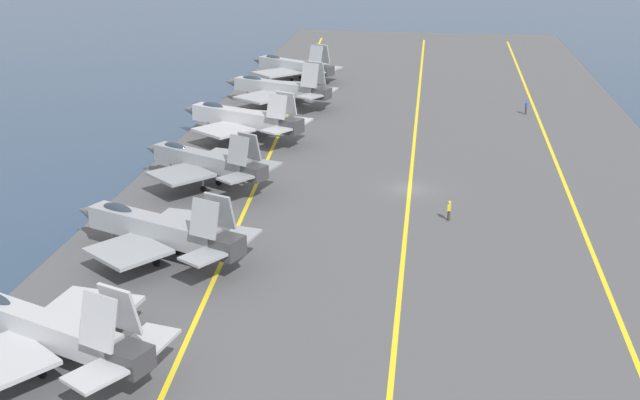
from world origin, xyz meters
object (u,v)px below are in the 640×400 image
object	(u,v)px
parked_jet_sixth	(278,88)
crew_blue_vest	(526,107)
parked_jet_third	(157,229)
crew_yellow_vest	(449,210)
parked_jet_seventh	(292,66)
parked_jet_fourth	(204,161)
parked_jet_second	(43,328)
parked_jet_fifth	(241,118)

from	to	relation	value
parked_jet_sixth	crew_blue_vest	xyz separation A→B (m)	(-0.14, -32.81, -1.48)
parked_jet_third	crew_yellow_vest	world-z (taller)	parked_jet_third
parked_jet_seventh	crew_blue_vest	distance (m)	38.04
parked_jet_fourth	parked_jet_sixth	bearing A→B (deg)	-1.33
parked_jet_sixth	crew_blue_vest	size ratio (longest dim) A/B	8.97
parked_jet_second	crew_blue_vest	bearing A→B (deg)	-27.50
parked_jet_fourth	crew_yellow_vest	xyz separation A→B (m)	(-5.63, -23.15, -1.66)
parked_jet_fourth	parked_jet_seventh	world-z (taller)	parked_jet_fourth
parked_jet_fourth	parked_jet_seventh	xyz separation A→B (m)	(51.04, 0.16, -0.44)
parked_jet_third	parked_jet_sixth	distance (m)	50.23
parked_jet_third	parked_jet_sixth	xyz separation A→B (m)	(50.23, 0.08, 0.10)
parked_jet_fifth	parked_jet_sixth	world-z (taller)	parked_jet_sixth
parked_jet_third	crew_yellow_vest	size ratio (longest dim) A/B	8.92
parked_jet_second	crew_blue_vest	xyz separation A→B (m)	(65.83, -34.28, -1.47)
parked_jet_fourth	crew_blue_vest	bearing A→B (deg)	-45.05
parked_jet_fifth	parked_jet_seventh	bearing A→B (deg)	-0.28
crew_yellow_vest	parked_jet_third	bearing A→B (deg)	116.09
parked_jet_third	parked_jet_fifth	size ratio (longest dim) A/B	0.97
parked_jet_fifth	crew_yellow_vest	distance (m)	32.51
parked_jet_fifth	crew_yellow_vest	world-z (taller)	parked_jet_fifth
parked_jet_sixth	parked_jet_third	bearing A→B (deg)	-179.91
parked_jet_fifth	parked_jet_sixth	distance (m)	16.92
parked_jet_fifth	parked_jet_second	bearing A→B (deg)	179.59
parked_jet_third	parked_jet_fifth	distance (m)	33.36
parked_jet_third	parked_jet_seventh	world-z (taller)	parked_jet_third
parked_jet_fourth	crew_yellow_vest	distance (m)	23.88
parked_jet_third	parked_jet_fourth	xyz separation A→B (m)	(16.54, 0.86, 0.25)
parked_jet_fifth	crew_yellow_vest	xyz separation A→B (m)	(-22.43, -23.48, -1.59)
parked_jet_third	parked_jet_fifth	bearing A→B (deg)	2.05
crew_yellow_vest	parked_jet_seventh	bearing A→B (deg)	22.36
parked_jet_fifth	parked_jet_seventh	world-z (taller)	parked_jet_fifth
parked_jet_second	parked_jet_fifth	world-z (taller)	parked_jet_second
parked_jet_fifth	parked_jet_fourth	bearing A→B (deg)	-178.87
parked_jet_third	parked_jet_sixth	bearing A→B (deg)	0.09
parked_jet_second	parked_jet_sixth	xyz separation A→B (m)	(65.98, -1.47, 0.01)
parked_jet_fifth	parked_jet_seventh	xyz separation A→B (m)	(34.24, -0.17, -0.37)
parked_jet_sixth	parked_jet_fifth	bearing A→B (deg)	176.23
parked_jet_second	crew_blue_vest	size ratio (longest dim) A/B	8.91
parked_jet_third	parked_jet_sixth	world-z (taller)	parked_jet_sixth
parked_jet_fourth	parked_jet_fifth	size ratio (longest dim) A/B	0.90
parked_jet_fourth	crew_yellow_vest	world-z (taller)	parked_jet_fourth
crew_yellow_vest	crew_blue_vest	size ratio (longest dim) A/B	0.98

